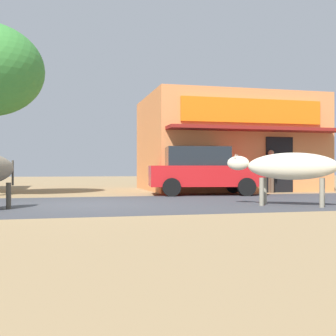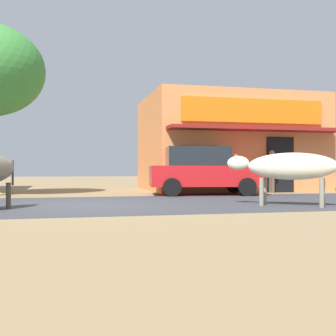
{
  "view_description": "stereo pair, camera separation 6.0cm",
  "coord_description": "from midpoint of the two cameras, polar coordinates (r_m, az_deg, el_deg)",
  "views": [
    {
      "loc": [
        -0.5,
        -11.08,
        0.9
      ],
      "look_at": [
        2.24,
        0.12,
        0.92
      ],
      "focal_mm": 46.57,
      "sensor_mm": 36.0,
      "label": 1
    },
    {
      "loc": [
        -0.45,
        -11.09,
        0.9
      ],
      "look_at": [
        2.24,
        0.12,
        0.92
      ],
      "focal_mm": 46.57,
      "sensor_mm": 36.0,
      "label": 2
    }
  ],
  "objects": [
    {
      "name": "ground",
      "position": [
        11.13,
        -11.03,
        -4.72
      ],
      "size": [
        80.0,
        80.0,
        0.0
      ],
      "primitive_type": "plane",
      "color": "#9A7E55"
    },
    {
      "name": "pedestrian_by_shop",
      "position": [
        16.74,
        13.53,
        0.04
      ],
      "size": [
        0.34,
        0.61,
        1.6
      ],
      "color": "brown",
      "rests_on": "ground"
    },
    {
      "name": "storefront_right_club",
      "position": [
        18.96,
        7.94,
        3.13
      ],
      "size": [
        6.99,
        6.08,
        3.92
      ],
      "color": "#E3874B",
      "rests_on": "ground"
    },
    {
      "name": "asphalt_road",
      "position": [
        11.13,
        -11.03,
        -4.71
      ],
      "size": [
        72.0,
        5.86,
        0.0
      ],
      "primitive_type": "cube",
      "color": "#3E4146",
      "rests_on": "ground"
    },
    {
      "name": "cow_far_dark",
      "position": [
        10.9,
        15.66,
        0.14
      ],
      "size": [
        2.42,
        1.91,
        1.29
      ],
      "color": "beige",
      "rests_on": "ground"
    },
    {
      "name": "parked_hatchback_car",
      "position": [
        15.12,
        4.67,
        -0.31
      ],
      "size": [
        4.04,
        2.44,
        1.64
      ],
      "color": "red",
      "rests_on": "ground"
    }
  ]
}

